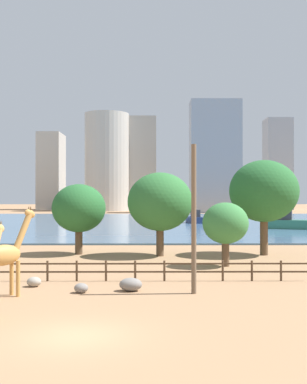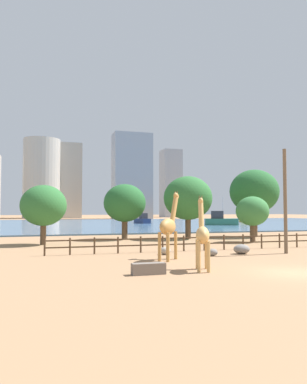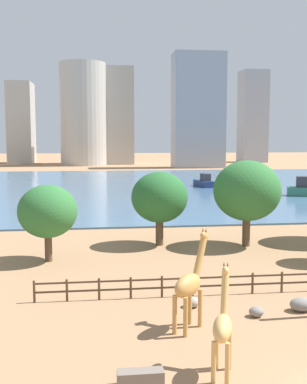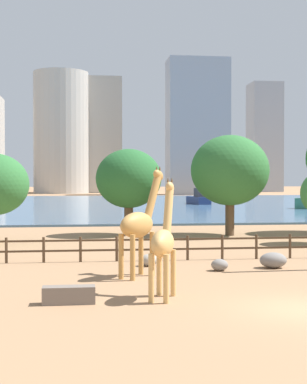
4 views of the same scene
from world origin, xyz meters
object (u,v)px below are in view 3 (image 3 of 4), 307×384
tree_left_large (247,191)px  boulder_small (192,302)px  giraffe_companion (190,284)px  boulder_near_fence (256,312)px  tree_right_small (48,212)px  giraffe_tall (223,326)px  boat_tug (204,182)px  boulder_by_pole (302,304)px  tree_center_broad (160,197)px  feeding_trough (141,378)px

tree_left_large → boulder_small: bearing=-118.3°
giraffe_companion → boulder_near_fence: (3.86, 1.18, -2.02)m
giraffe_companion → tree_right_small: 16.56m
giraffe_tall → giraffe_companion: size_ratio=0.89×
tree_left_large → boat_tug: 49.39m
giraffe_companion → boulder_small: size_ratio=5.71×
giraffe_companion → tree_left_large: tree_left_large is taller
boulder_by_pole → tree_right_small: tree_right_small is taller
boulder_small → tree_left_large: size_ratio=0.11×
boulder_small → tree_right_small: size_ratio=0.14×
boulder_near_fence → tree_center_broad: tree_center_broad is taller
boulder_by_pole → tree_left_large: tree_left_large is taller
giraffe_tall → tree_right_small: 20.95m
giraffe_tall → boulder_near_fence: size_ratio=5.50×
boulder_small → tree_center_broad: bearing=88.9°
giraffe_tall → boulder_small: giraffe_tall is taller
tree_left_large → giraffe_companion: bearing=-116.1°
boulder_by_pole → tree_center_broad: 18.44m
giraffe_companion → tree_center_broad: size_ratio=0.75×
tree_center_broad → boulder_near_fence: bearing=-81.0°
boulder_small → tree_center_broad: (0.30, 15.81, 3.96)m
boulder_near_fence → feeding_trough: bearing=-137.0°
giraffe_companion → boulder_small: bearing=25.9°
tree_center_broad → giraffe_companion: bearing=-93.3°
feeding_trough → boat_tug: boat_tug is taller
tree_left_large → tree_right_small: (-16.75, -3.24, -1.00)m
tree_left_large → boat_tug: (7.55, 48.66, -3.81)m
feeding_trough → boat_tug: (19.08, 71.39, 0.76)m
boulder_by_pole → tree_right_small: 19.75m
boulder_small → boat_tug: (15.36, 63.18, 0.77)m
boat_tug → tree_right_small: bearing=145.3°
tree_right_small → boat_tug: tree_right_small is taller
giraffe_companion → boulder_near_fence: size_ratio=6.18×
boulder_small → tree_left_large: 17.12m
tree_center_broad → feeding_trough: bearing=-99.5°
giraffe_tall → tree_left_large: 23.90m
boat_tug → feeding_trough: bearing=155.4°
giraffe_tall → giraffe_companion: giraffe_companion is taller
giraffe_companion → boulder_near_fence: 4.52m
boulder_by_pole → boat_tug: (9.52, 64.52, 0.69)m
boulder_near_fence → boulder_by_pole: size_ratio=0.60×
feeding_trough → tree_right_small: 20.49m
giraffe_tall → tree_center_broad: tree_center_broad is taller
boat_tug → tree_center_broad: bearing=152.7°
boulder_small → giraffe_tall: bearing=-92.8°
giraffe_companion → boulder_by_pole: giraffe_companion is taller
feeding_trough → tree_center_broad: bearing=80.5°
giraffe_tall → tree_left_large: size_ratio=0.57×
boulder_near_fence → boulder_small: 3.60m
giraffe_tall → boulder_small: bearing=16.9°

